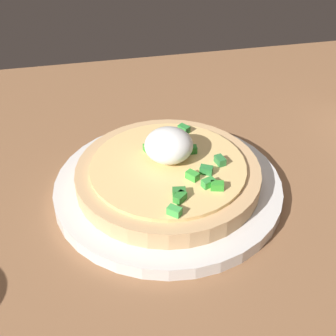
% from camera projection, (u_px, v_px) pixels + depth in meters
% --- Properties ---
extents(dining_table, '(1.22, 0.77, 0.03)m').
position_uv_depth(dining_table, '(193.00, 221.00, 0.52)').
color(dining_table, brown).
rests_on(dining_table, ground).
extents(plate, '(0.25, 0.25, 0.01)m').
position_uv_depth(plate, '(168.00, 188.00, 0.53)').
color(plate, silver).
rests_on(plate, dining_table).
extents(pizza, '(0.20, 0.20, 0.06)m').
position_uv_depth(pizza, '(168.00, 172.00, 0.52)').
color(pizza, tan).
rests_on(pizza, plate).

